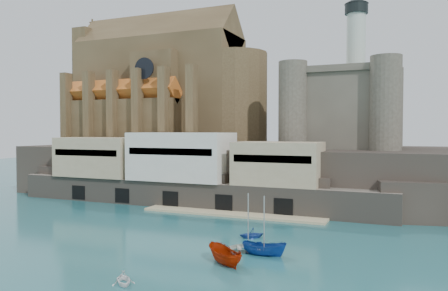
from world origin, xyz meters
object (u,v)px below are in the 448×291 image
castle_keep (344,105)px  boat_2 (264,255)px  church (165,93)px  boat_1 (123,284)px

castle_keep → boat_2: 46.26m
castle_keep → boat_2: (-2.57, -42.40, -18.31)m
church → boat_1: bearing=-62.8°
castle_keep → boat_1: bearing=-101.4°
boat_2 → boat_1: bearing=143.9°
church → boat_2: bearing=-48.9°
church → boat_2: size_ratio=9.56×
church → castle_keep: church is taller
castle_keep → boat_1: size_ratio=10.34×
church → boat_2: 61.41m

